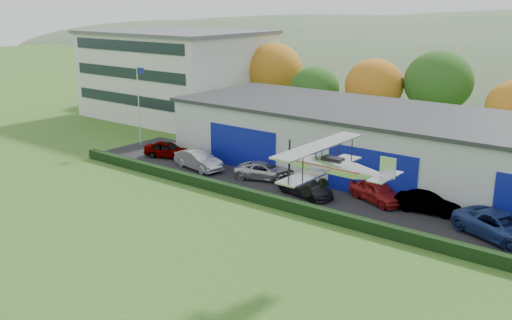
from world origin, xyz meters
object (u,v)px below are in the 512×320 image
Objects in this scene: hangar at (406,146)px; car_6 at (501,227)px; car_2 at (265,171)px; car_1 at (199,160)px; car_5 at (429,203)px; car_0 at (168,150)px; office_block at (177,74)px; biplane at (334,165)px; car_4 at (377,191)px; car_3 at (305,187)px; flagpole at (139,98)px.

hangar is 6.96× the size of car_6.
hangar is 8.45× the size of car_2.
car_5 is (19.28, 2.09, -0.09)m from car_1.
car_0 is 29.17m from car_6.
biplane is at bearing -34.51° from office_block.
car_5 is (24.07, 1.14, -0.01)m from car_0.
biplane is at bearing -143.31° from car_4.
car_2 is 0.82× the size of car_6.
hangar is 21.02m from car_0.
office_block is at bearing 72.44° from car_3.
car_6 is at bearing -79.53° from car_1.
hangar is 6.86m from car_4.
car_5 is at bearing 88.21° from biplane.
car_5 is at bearing -65.96° from car_4.
car_6 is 12.94m from biplane.
car_4 is 13.43m from biplane.
flagpole is at bearing 93.62° from car_3.
office_block is 4.21× the size of car_1.
car_2 is 1.07× the size of car_4.
car_6 is (29.17, -0.49, 0.08)m from car_0.
car_4 is (9.44, 0.64, 0.10)m from car_2.
car_1 reaches higher than car_0.
car_0 is at bearing -47.20° from office_block.
hangar is 6.06× the size of biplane.
car_4 is at bearing -1.29° from flagpole.
car_0 is at bearing 72.76° from car_2.
flagpole is 16.79m from car_2.
hangar reaches higher than car_4.
car_5 reaches higher than car_2.
flagpole is 1.19× the size of biplane.
car_6 reaches higher than car_3.
flagpole is 1.87× the size of car_0.
car_2 is at bearing -107.49° from car_0.
car_4 reaches higher than car_3.
car_3 is (15.61, -1.03, -0.05)m from car_0.
office_block reaches higher than car_5.
office_block is 4.81× the size of car_0.
car_3 is at bearing 134.11° from car_4.
car_1 reaches higher than car_4.
car_0 is 26.57m from biplane.
car_2 is 1.03× the size of car_3.
biplane reaches higher than car_5.
car_3 is at bearing -124.82° from car_2.
hangar is 8.73× the size of car_3.
car_1 is 15.66m from car_4.
car_6 is at bearing -39.75° from hangar.
car_6 is at bearing -78.03° from car_4.
car_6 is at bearing -111.44° from car_2.
car_5 is 13.22m from biplane.
car_5 is at bearing -19.65° from office_block.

